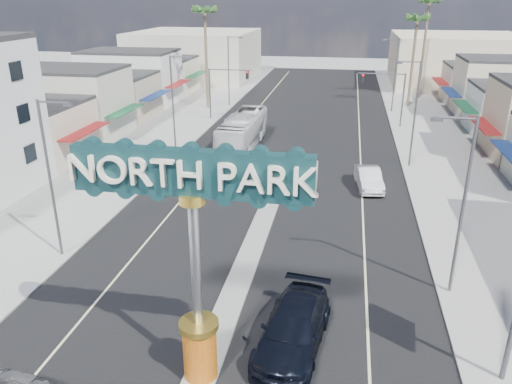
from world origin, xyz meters
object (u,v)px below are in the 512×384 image
at_px(streetlight_l_far, 230,67).
at_px(car_parked_right, 369,178).
at_px(traffic_signal_left, 225,84).
at_px(suv_right, 293,328).
at_px(streetlight_l_mid, 174,100).
at_px(palm_left_far, 205,16).
at_px(streetlight_l_near, 52,173).
at_px(traffic_signal_right, 387,89).
at_px(gateway_sign, 194,243).
at_px(city_bus, 243,131).
at_px(streetlight_r_near, 460,199).
at_px(palm_right_far, 429,7).
at_px(streetlight_r_far, 394,72).
at_px(palm_right_mid, 417,23).
at_px(streetlight_r_mid, 413,109).

height_order(streetlight_l_far, car_parked_right, streetlight_l_far).
height_order(traffic_signal_left, suv_right, traffic_signal_left).
height_order(streetlight_l_mid, palm_left_far, palm_left_far).
bearing_deg(streetlight_l_near, streetlight_l_mid, 90.00).
xyz_separation_m(traffic_signal_right, streetlight_l_near, (-19.62, -33.99, 0.79)).
bearing_deg(gateway_sign, city_bus, 98.76).
relative_size(streetlight_r_near, palm_right_far, 0.64).
distance_m(streetlight_r_near, city_bus, 28.23).
xyz_separation_m(streetlight_l_near, streetlight_r_far, (20.87, 42.00, 0.00)).
bearing_deg(traffic_signal_right, streetlight_l_near, -119.99).
height_order(traffic_signal_right, streetlight_l_near, streetlight_l_near).
relative_size(gateway_sign, suv_right, 1.49).
height_order(streetlight_l_far, palm_left_far, palm_left_far).
height_order(traffic_signal_right, streetlight_r_near, streetlight_r_near).
height_order(palm_right_mid, city_bus, palm_right_mid).
height_order(traffic_signal_left, palm_right_mid, palm_right_mid).
bearing_deg(traffic_signal_left, streetlight_r_near, -60.01).
xyz_separation_m(streetlight_l_far, palm_right_mid, (23.43, 4.00, 5.54)).
bearing_deg(palm_left_far, city_bus, -63.75).
bearing_deg(streetlight_l_mid, city_bus, 31.98).
height_order(palm_right_mid, car_parked_right, palm_right_mid).
xyz_separation_m(streetlight_r_mid, palm_right_far, (4.57, 32.00, 7.32)).
xyz_separation_m(streetlight_r_mid, suv_right, (-7.11, -25.48, -4.18)).
bearing_deg(streetlight_r_far, streetlight_l_near, -116.42).
height_order(streetlight_r_mid, car_parked_right, streetlight_r_mid).
bearing_deg(streetlight_l_far, palm_right_mid, 9.69).
relative_size(car_parked_right, city_bus, 0.41).
bearing_deg(palm_right_far, streetlight_r_near, -95.02).
height_order(streetlight_l_mid, car_parked_right, streetlight_l_mid).
bearing_deg(palm_left_far, streetlight_l_near, -86.33).
distance_m(streetlight_r_mid, palm_right_mid, 26.71).
bearing_deg(car_parked_right, gateway_sign, -115.22).
xyz_separation_m(gateway_sign, palm_right_far, (15.00, 60.02, 6.46)).
bearing_deg(suv_right, traffic_signal_left, 114.61).
bearing_deg(streetlight_l_mid, palm_left_far, 97.31).
xyz_separation_m(palm_right_mid, city_bus, (-17.86, -22.52, -8.98)).
bearing_deg(streetlight_r_mid, city_bus, 167.17).
bearing_deg(traffic_signal_left, palm_right_far, 36.67).
xyz_separation_m(gateway_sign, streetlight_r_near, (10.43, 8.02, -0.86)).
distance_m(traffic_signal_right, city_bus, 17.74).
height_order(traffic_signal_left, streetlight_l_mid, streetlight_l_mid).
distance_m(traffic_signal_right, suv_right, 40.05).
xyz_separation_m(traffic_signal_right, palm_right_far, (5.82, 18.01, 8.11)).
distance_m(streetlight_l_mid, palm_right_far, 41.53).
xyz_separation_m(traffic_signal_right, streetlight_l_mid, (-19.62, -13.99, 0.79)).
height_order(traffic_signal_left, streetlight_r_near, streetlight_r_near).
bearing_deg(gateway_sign, palm_left_far, 105.15).
bearing_deg(car_parked_right, traffic_signal_right, 75.85).
distance_m(streetlight_l_mid, streetlight_r_mid, 20.87).
bearing_deg(city_bus, streetlight_l_far, 108.37).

